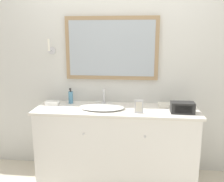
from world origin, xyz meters
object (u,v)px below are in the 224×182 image
appliance_box (182,108)px  picture_frame (139,107)px  soap_bottle (71,97)px  sink_basin (102,107)px

appliance_box → picture_frame: 0.46m
soap_bottle → appliance_box: size_ratio=0.77×
soap_bottle → picture_frame: soap_bottle is taller
picture_frame → sink_basin: bearing=162.3°
soap_bottle → appliance_box: soap_bottle is taller
appliance_box → picture_frame: (-0.46, -0.06, 0.01)m
sink_basin → soap_bottle: 0.45m
sink_basin → picture_frame: 0.44m
soap_bottle → sink_basin: bearing=-24.2°
sink_basin → appliance_box: 0.87m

